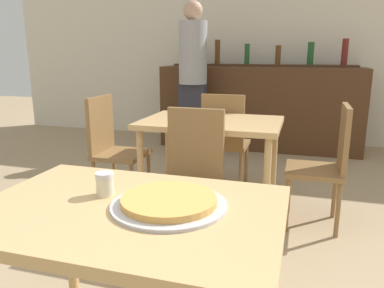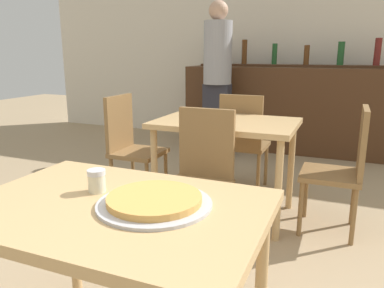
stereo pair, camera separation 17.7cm
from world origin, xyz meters
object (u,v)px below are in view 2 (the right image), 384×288
at_px(chair_far_side_left, 130,142).
at_px(person_standing, 217,73).
at_px(chair_far_side_right, 345,164).
at_px(chair_far_side_front, 201,171).
at_px(chair_far_side_back, 243,138).
at_px(pizza_tray, 154,201).
at_px(cheese_shaker, 97,181).

xyz_separation_m(chair_far_side_left, person_standing, (0.22, 1.68, 0.50)).
bearing_deg(chair_far_side_right, chair_far_side_front, -58.60).
height_order(chair_far_side_back, pizza_tray, chair_far_side_back).
xyz_separation_m(chair_far_side_front, chair_far_side_back, (-0.00, 1.05, 0.00)).
distance_m(chair_far_side_front, pizza_tray, 1.13).
xyz_separation_m(pizza_tray, cheese_shaker, (-0.27, 0.03, 0.03)).
xyz_separation_m(chair_far_side_front, pizza_tray, (0.24, -1.08, 0.24)).
relative_size(cheese_shaker, person_standing, 0.05).
bearing_deg(chair_far_side_left, chair_far_side_back, -58.60).
relative_size(pizza_tray, cheese_shaker, 4.59).
xyz_separation_m(chair_far_side_back, person_standing, (-0.64, 1.16, 0.50)).
distance_m(chair_far_side_left, person_standing, 1.77).
relative_size(chair_far_side_right, person_standing, 0.49).
relative_size(chair_far_side_back, chair_far_side_left, 1.00).
relative_size(chair_far_side_front, pizza_tray, 2.23).
distance_m(chair_far_side_front, chair_far_side_left, 1.01).
relative_size(chair_far_side_front, cheese_shaker, 10.21).
xyz_separation_m(chair_far_side_back, chair_far_side_left, (-0.86, -0.52, 0.00)).
distance_m(chair_far_side_right, person_standing, 2.31).
distance_m(chair_far_side_back, chair_far_side_right, 1.01).
xyz_separation_m(chair_far_side_front, person_standing, (-0.64, 2.20, 0.50)).
bearing_deg(cheese_shaker, chair_far_side_left, 117.98).
bearing_deg(chair_far_side_front, cheese_shaker, -91.29).
distance_m(chair_far_side_front, chair_far_side_right, 1.01).
bearing_deg(person_standing, chair_far_side_left, -97.37).
bearing_deg(chair_far_side_right, person_standing, -138.24).
height_order(chair_far_side_front, person_standing, person_standing).
distance_m(pizza_tray, person_standing, 3.41).
height_order(chair_far_side_back, person_standing, person_standing).
distance_m(chair_far_side_back, person_standing, 1.41).
relative_size(chair_far_side_left, chair_far_side_right, 1.00).
xyz_separation_m(chair_far_side_left, pizza_tray, (1.10, -1.61, 0.24)).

